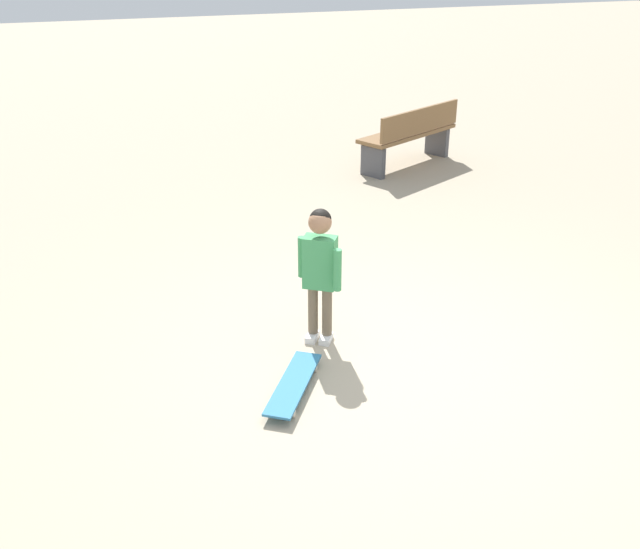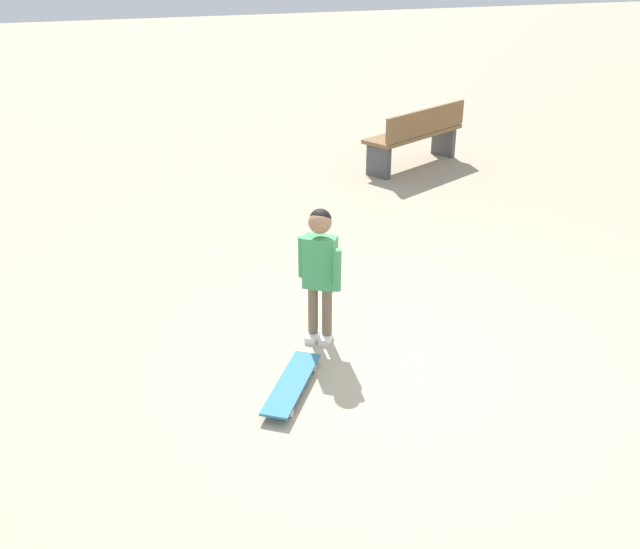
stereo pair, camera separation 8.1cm
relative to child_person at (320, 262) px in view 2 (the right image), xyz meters
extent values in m
plane|color=tan|center=(0.39, -0.55, -0.66)|extent=(50.00, 50.00, 0.00)
cylinder|color=brown|center=(0.05, -0.03, -0.42)|extent=(0.08, 0.08, 0.42)
cube|color=white|center=(0.03, -0.05, -0.63)|extent=(0.15, 0.17, 0.05)
cylinder|color=brown|center=(-0.04, 0.03, -0.42)|extent=(0.08, 0.08, 0.42)
cube|color=white|center=(-0.06, 0.01, -0.63)|extent=(0.15, 0.17, 0.05)
cube|color=#3F9959|center=(0.00, 0.00, -0.01)|extent=(0.28, 0.25, 0.40)
cylinder|color=#3F9959|center=(0.07, -0.17, -0.01)|extent=(0.06, 0.06, 0.32)
cylinder|color=#3F9959|center=(-0.09, 0.14, -0.01)|extent=(0.06, 0.06, 0.32)
sphere|color=#9E7051|center=(0.00, 0.00, 0.31)|extent=(0.17, 0.17, 0.17)
sphere|color=black|center=(0.01, 0.01, 0.32)|extent=(0.16, 0.16, 0.16)
cube|color=teal|center=(-0.41, -0.60, -0.59)|extent=(0.61, 0.75, 0.02)
cube|color=#B7B7BC|center=(-0.57, -0.82, -0.61)|extent=(0.11, 0.09, 0.02)
cube|color=#B7B7BC|center=(-0.26, -0.37, -0.61)|extent=(0.11, 0.09, 0.02)
cylinder|color=beige|center=(-0.51, -0.87, -0.63)|extent=(0.06, 0.06, 0.06)
cylinder|color=beige|center=(-0.63, -0.78, -0.63)|extent=(0.06, 0.06, 0.06)
cylinder|color=beige|center=(-0.19, -0.41, -0.63)|extent=(0.06, 0.06, 0.06)
cylinder|color=beige|center=(-0.32, -0.33, -0.63)|extent=(0.06, 0.06, 0.06)
cube|color=brown|center=(2.70, 3.91, -0.22)|extent=(1.63, 1.09, 0.05)
cube|color=brown|center=(2.79, 3.73, -0.02)|extent=(1.46, 0.73, 0.32)
cube|color=#4C4C51|center=(3.33, 4.21, -0.46)|extent=(0.22, 0.35, 0.39)
cube|color=#4C4C51|center=(2.07, 3.61, -0.46)|extent=(0.22, 0.35, 0.39)
camera|label=1|loc=(-1.65, -4.44, 2.16)|focal=39.87mm
camera|label=2|loc=(-1.57, -4.47, 2.16)|focal=39.87mm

